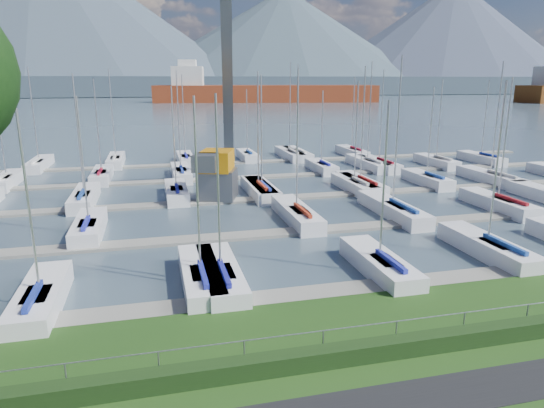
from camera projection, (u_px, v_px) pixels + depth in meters
name	position (u px, v px, depth m)	size (l,w,h in m)	color
path	(383.00, 405.00, 15.70)	(160.00, 2.00, 0.04)	black
water	(163.00, 99.00, 263.02)	(800.00, 540.00, 0.20)	#425360
hedge	(352.00, 353.00, 18.06)	(80.00, 0.70, 0.70)	#1A3212
fence	(348.00, 327.00, 18.23)	(0.04, 0.04, 80.00)	gray
foothill	(159.00, 86.00, 327.22)	(900.00, 80.00, 12.00)	#3B4A57
mountains	(164.00, 32.00, 388.91)	(1190.00, 360.00, 115.00)	#41485F
docks	(234.00, 201.00, 43.02)	(90.00, 41.60, 0.25)	gray
crane	(219.00, 136.00, 43.46)	(5.64, 13.48, 22.35)	#5A5C62
cargo_ship_mid	(257.00, 94.00, 229.93)	(106.10, 34.28, 21.50)	maroon
sailboat_fleet	(215.00, 133.00, 44.93)	(76.19, 50.54, 13.01)	#1F289E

